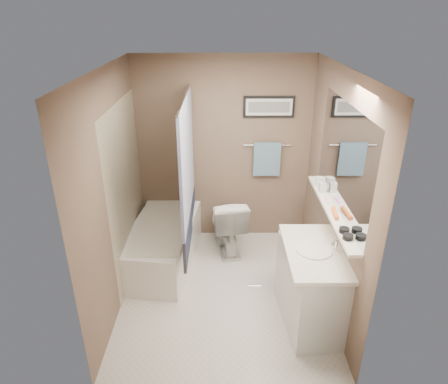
{
  "coord_description": "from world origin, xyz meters",
  "views": [
    {
      "loc": [
        -0.02,
        -3.57,
        2.89
      ],
      "look_at": [
        0.0,
        0.15,
        1.15
      ],
      "focal_mm": 32.0,
      "sensor_mm": 36.0,
      "label": 1
    }
  ],
  "objects_px": {
    "vanity": "(312,288)",
    "bathtub": "(163,243)",
    "candle_bowl_far": "(344,230)",
    "hair_brush_front": "(335,213)",
    "soap_bottle": "(323,185)",
    "toilet": "(227,223)",
    "candle_bowl_near": "(348,237)",
    "glass_jar": "(319,181)"
  },
  "relations": [
    {
      "from": "vanity",
      "to": "bathtub",
      "type": "bearing_deg",
      "value": 141.06
    },
    {
      "from": "candle_bowl_far",
      "to": "hair_brush_front",
      "type": "bearing_deg",
      "value": 90.0
    },
    {
      "from": "soap_bottle",
      "to": "toilet",
      "type": "bearing_deg",
      "value": 147.83
    },
    {
      "from": "toilet",
      "to": "candle_bowl_far",
      "type": "bearing_deg",
      "value": 114.43
    },
    {
      "from": "bathtub",
      "to": "candle_bowl_far",
      "type": "bearing_deg",
      "value": -26.44
    },
    {
      "from": "candle_bowl_near",
      "to": "soap_bottle",
      "type": "distance_m",
      "value": 0.95
    },
    {
      "from": "bathtub",
      "to": "soap_bottle",
      "type": "bearing_deg",
      "value": -4.08
    },
    {
      "from": "bathtub",
      "to": "hair_brush_front",
      "type": "relative_size",
      "value": 6.82
    },
    {
      "from": "toilet",
      "to": "glass_jar",
      "type": "relative_size",
      "value": 7.59
    },
    {
      "from": "bathtub",
      "to": "glass_jar",
      "type": "height_order",
      "value": "glass_jar"
    },
    {
      "from": "glass_jar",
      "to": "bathtub",
      "type": "bearing_deg",
      "value": 173.26
    },
    {
      "from": "vanity",
      "to": "glass_jar",
      "type": "height_order",
      "value": "glass_jar"
    },
    {
      "from": "toilet",
      "to": "vanity",
      "type": "height_order",
      "value": "vanity"
    },
    {
      "from": "bathtub",
      "to": "soap_bottle",
      "type": "xyz_separation_m",
      "value": [
        1.79,
        -0.36,
        0.94
      ]
    },
    {
      "from": "bathtub",
      "to": "soap_bottle",
      "type": "height_order",
      "value": "soap_bottle"
    },
    {
      "from": "hair_brush_front",
      "to": "glass_jar",
      "type": "bearing_deg",
      "value": 90.0
    },
    {
      "from": "bathtub",
      "to": "toilet",
      "type": "height_order",
      "value": "toilet"
    },
    {
      "from": "toilet",
      "to": "candle_bowl_far",
      "type": "distance_m",
      "value": 1.92
    },
    {
      "from": "hair_brush_front",
      "to": "glass_jar",
      "type": "distance_m",
      "value": 0.67
    },
    {
      "from": "toilet",
      "to": "vanity",
      "type": "distance_m",
      "value": 1.55
    },
    {
      "from": "vanity",
      "to": "hair_brush_front",
      "type": "height_order",
      "value": "hair_brush_front"
    },
    {
      "from": "toilet",
      "to": "soap_bottle",
      "type": "height_order",
      "value": "soap_bottle"
    },
    {
      "from": "candle_bowl_near",
      "to": "candle_bowl_far",
      "type": "relative_size",
      "value": 1.0
    },
    {
      "from": "toilet",
      "to": "candle_bowl_far",
      "type": "height_order",
      "value": "candle_bowl_far"
    },
    {
      "from": "toilet",
      "to": "vanity",
      "type": "relative_size",
      "value": 0.84
    },
    {
      "from": "bathtub",
      "to": "glass_jar",
      "type": "xyz_separation_m",
      "value": [
        1.79,
        -0.21,
        0.92
      ]
    },
    {
      "from": "hair_brush_front",
      "to": "glass_jar",
      "type": "height_order",
      "value": "glass_jar"
    },
    {
      "from": "vanity",
      "to": "soap_bottle",
      "type": "distance_m",
      "value": 1.07
    },
    {
      "from": "bathtub",
      "to": "glass_jar",
      "type": "bearing_deg",
      "value": 0.55
    },
    {
      "from": "toilet",
      "to": "soap_bottle",
      "type": "bearing_deg",
      "value": 137.99
    },
    {
      "from": "vanity",
      "to": "glass_jar",
      "type": "distance_m",
      "value": 1.15
    },
    {
      "from": "hair_brush_front",
      "to": "glass_jar",
      "type": "xyz_separation_m",
      "value": [
        0.0,
        0.67,
        0.03
      ]
    },
    {
      "from": "bathtub",
      "to": "vanity",
      "type": "xyz_separation_m",
      "value": [
        1.6,
        -1.05,
        0.15
      ]
    },
    {
      "from": "toilet",
      "to": "hair_brush_front",
      "type": "bearing_deg",
      "value": 121.08
    },
    {
      "from": "glass_jar",
      "to": "soap_bottle",
      "type": "bearing_deg",
      "value": -90.0
    },
    {
      "from": "vanity",
      "to": "glass_jar",
      "type": "bearing_deg",
      "value": 72.06
    },
    {
      "from": "candle_bowl_near",
      "to": "soap_bottle",
      "type": "relative_size",
      "value": 0.58
    },
    {
      "from": "vanity",
      "to": "candle_bowl_near",
      "type": "bearing_deg",
      "value": -58.87
    },
    {
      "from": "vanity",
      "to": "glass_jar",
      "type": "relative_size",
      "value": 9.0
    },
    {
      "from": "toilet",
      "to": "soap_bottle",
      "type": "relative_size",
      "value": 4.91
    },
    {
      "from": "candle_bowl_near",
      "to": "glass_jar",
      "type": "height_order",
      "value": "glass_jar"
    },
    {
      "from": "vanity",
      "to": "hair_brush_front",
      "type": "xyz_separation_m",
      "value": [
        0.19,
        0.17,
        0.74
      ]
    }
  ]
}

